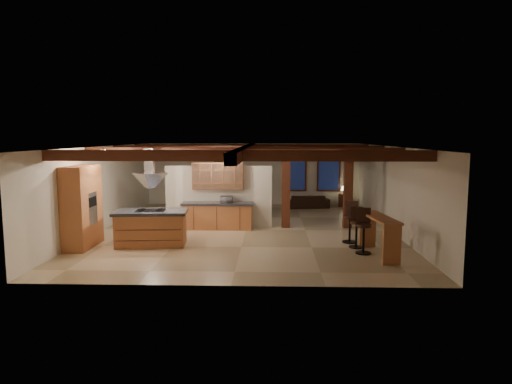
# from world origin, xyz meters

# --- Properties ---
(ground) EXTENTS (12.00, 12.00, 0.00)m
(ground) POSITION_xyz_m (0.00, 0.00, 0.00)
(ground) COLOR tan
(ground) RESTS_ON ground
(room_walls) EXTENTS (12.00, 12.00, 12.00)m
(room_walls) POSITION_xyz_m (0.00, 0.00, 1.78)
(room_walls) COLOR silver
(room_walls) RESTS_ON ground
(ceiling_beams) EXTENTS (10.00, 12.00, 0.28)m
(ceiling_beams) POSITION_xyz_m (0.00, 0.00, 2.76)
(ceiling_beams) COLOR #3C1A0F
(ceiling_beams) RESTS_ON room_walls
(timber_posts) EXTENTS (2.50, 0.30, 2.90)m
(timber_posts) POSITION_xyz_m (2.50, 0.50, 1.76)
(timber_posts) COLOR #3C1A0F
(timber_posts) RESTS_ON ground
(partition_wall) EXTENTS (3.80, 0.18, 2.20)m
(partition_wall) POSITION_xyz_m (-1.00, 0.50, 1.10)
(partition_wall) COLOR silver
(partition_wall) RESTS_ON ground
(pantry_cabinet) EXTENTS (0.67, 1.60, 2.40)m
(pantry_cabinet) POSITION_xyz_m (-4.67, -2.60, 1.20)
(pantry_cabinet) COLOR #A65735
(pantry_cabinet) RESTS_ON ground
(back_counter) EXTENTS (2.50, 0.66, 0.94)m
(back_counter) POSITION_xyz_m (-1.00, 0.11, 0.48)
(back_counter) COLOR #A65735
(back_counter) RESTS_ON ground
(upper_display_cabinet) EXTENTS (1.80, 0.36, 0.95)m
(upper_display_cabinet) POSITION_xyz_m (-1.00, 0.31, 1.85)
(upper_display_cabinet) COLOR #A65735
(upper_display_cabinet) RESTS_ON partition_wall
(range_hood) EXTENTS (1.10, 1.10, 1.40)m
(range_hood) POSITION_xyz_m (-2.72, -2.31, 1.78)
(range_hood) COLOR silver
(range_hood) RESTS_ON room_walls
(back_windows) EXTENTS (2.70, 0.07, 1.70)m
(back_windows) POSITION_xyz_m (2.80, 5.93, 1.50)
(back_windows) COLOR #3C1A0F
(back_windows) RESTS_ON room_walls
(framed_art) EXTENTS (0.65, 0.05, 0.85)m
(framed_art) POSITION_xyz_m (-1.50, 5.94, 1.70)
(framed_art) COLOR #3C1A0F
(framed_art) RESTS_ON room_walls
(recessed_cans) EXTENTS (3.16, 2.46, 0.03)m
(recessed_cans) POSITION_xyz_m (-2.53, -1.93, 2.87)
(recessed_cans) COLOR silver
(recessed_cans) RESTS_ON room_walls
(kitchen_island) EXTENTS (2.23, 1.32, 1.06)m
(kitchen_island) POSITION_xyz_m (-2.72, -2.31, 0.53)
(kitchen_island) COLOR #A65735
(kitchen_island) RESTS_ON ground
(dining_table) EXTENTS (1.92, 1.24, 0.63)m
(dining_table) POSITION_xyz_m (-0.47, 2.22, 0.32)
(dining_table) COLOR #3C1E0F
(dining_table) RESTS_ON ground
(sofa) EXTENTS (2.08, 1.04, 0.58)m
(sofa) POSITION_xyz_m (2.51, 5.01, 0.29)
(sofa) COLOR black
(sofa) RESTS_ON ground
(microwave) EXTENTS (0.43, 0.31, 0.23)m
(microwave) POSITION_xyz_m (-0.69, 0.11, 1.05)
(microwave) COLOR silver
(microwave) RESTS_ON back_counter
(bar_counter) EXTENTS (0.76, 2.11, 1.08)m
(bar_counter) POSITION_xyz_m (3.82, -3.29, 0.73)
(bar_counter) COLOR #A65735
(bar_counter) RESTS_ON ground
(side_table) EXTENTS (0.58, 0.58, 0.61)m
(side_table) POSITION_xyz_m (4.27, 5.42, 0.30)
(side_table) COLOR #3C1A0F
(side_table) RESTS_ON ground
(table_lamp) EXTENTS (0.29, 0.29, 0.34)m
(table_lamp) POSITION_xyz_m (4.27, 5.42, 0.85)
(table_lamp) COLOR black
(table_lamp) RESTS_ON side_table
(bar_stool_a) EXTENTS (0.44, 0.45, 1.26)m
(bar_stool_a) POSITION_xyz_m (3.45, -3.09, 0.64)
(bar_stool_a) COLOR black
(bar_stool_a) RESTS_ON ground
(bar_stool_b) EXTENTS (0.48, 0.49, 1.26)m
(bar_stool_b) POSITION_xyz_m (3.31, -1.77, 0.64)
(bar_stool_b) COLOR black
(bar_stool_b) RESTS_ON ground
(bar_stool_c) EXTENTS (0.41, 0.43, 1.19)m
(bar_stool_c) POSITION_xyz_m (3.37, -2.42, 0.60)
(bar_stool_c) COLOR black
(bar_stool_c) RESTS_ON ground
(dining_chairs) EXTENTS (2.30, 2.30, 1.25)m
(dining_chairs) POSITION_xyz_m (-0.47, 2.22, 0.63)
(dining_chairs) COLOR #3C1A0F
(dining_chairs) RESTS_ON ground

